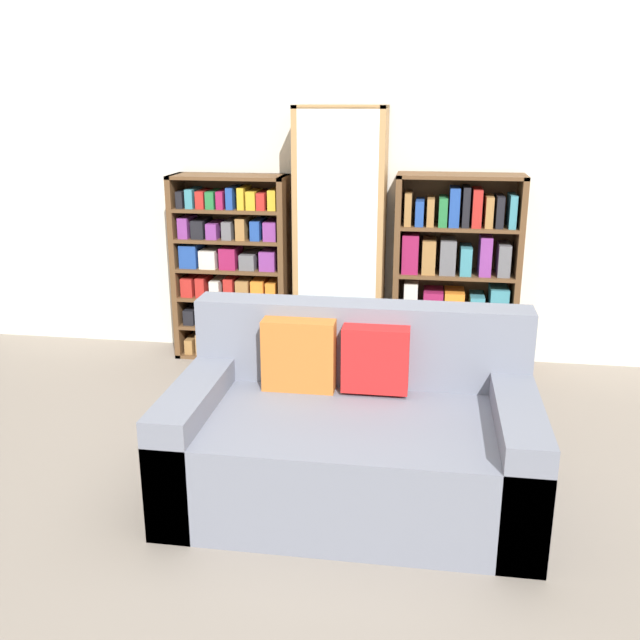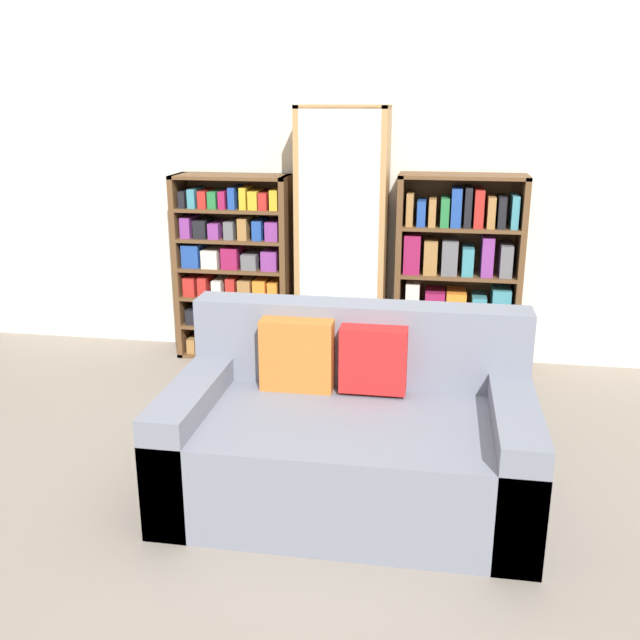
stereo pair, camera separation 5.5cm
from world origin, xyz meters
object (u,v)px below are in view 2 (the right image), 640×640
object	(u,v)px
bookshelf_left	(234,270)
bookshelf_right	(457,278)
couch	(350,437)
wine_bottle	(382,360)
display_cabinet	(342,241)

from	to	relation	value
bookshelf_left	bookshelf_right	size ratio (longest dim) A/B	0.98
couch	wine_bottle	distance (m)	1.47
couch	display_cabinet	size ratio (longest dim) A/B	0.93
bookshelf_left	display_cabinet	bearing A→B (deg)	-1.16
bookshelf_right	wine_bottle	size ratio (longest dim) A/B	3.55
bookshelf_left	wine_bottle	size ratio (longest dim) A/B	3.47
display_cabinet	bookshelf_right	distance (m)	0.84
couch	wine_bottle	bearing A→B (deg)	88.70
bookshelf_right	couch	bearing A→B (deg)	-105.65
couch	bookshelf_left	world-z (taller)	bookshelf_left
bookshelf_left	wine_bottle	distance (m)	1.28
display_cabinet	bookshelf_left	bearing A→B (deg)	178.84
display_cabinet	bookshelf_right	size ratio (longest dim) A/B	1.32
couch	wine_bottle	size ratio (longest dim) A/B	4.38
display_cabinet	couch	bearing A→B (deg)	-80.87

